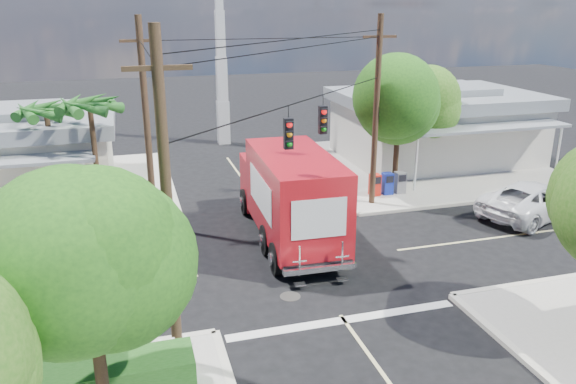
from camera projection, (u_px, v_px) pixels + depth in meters
name	position (u px, v px, depth m)	size (l,w,h in m)	color
ground	(303.00, 262.00, 21.45)	(120.00, 120.00, 0.00)	black
sidewalk_ne	(419.00, 165.00, 34.21)	(14.12, 14.12, 0.14)	#A49F94
sidewalk_nw	(34.00, 197.00, 28.46)	(14.12, 14.12, 0.14)	#A49F94
road_markings	(315.00, 280.00, 20.11)	(32.00, 32.00, 0.01)	beige
building_ne	(436.00, 123.00, 34.91)	(11.80, 10.20, 4.50)	beige
building_nw	(8.00, 150.00, 28.92)	(10.80, 10.20, 4.30)	beige
radio_tower	(221.00, 62.00, 37.99)	(0.80, 0.80, 17.00)	silver
tree_sw_front	(88.00, 267.00, 11.36)	(3.88, 3.78, 6.03)	#422D1C
tree_ne_front	(400.00, 101.00, 27.99)	(4.21, 4.14, 6.66)	#422D1C
tree_ne_back	(424.00, 103.00, 30.86)	(3.77, 3.66, 5.82)	#422D1C
palm_nw_front	(90.00, 108.00, 24.69)	(3.01, 3.08, 5.59)	#422D1C
palm_nw_back	(46.00, 113.00, 25.65)	(3.01, 3.08, 5.19)	#422D1C
utility_poles	(250.00, 136.00, 21.00)	(12.00, 10.68, 9.00)	#473321
picket_fence	(74.00, 369.00, 14.08)	(5.94, 0.06, 1.00)	silver
vending_boxes	(387.00, 184.00, 28.59)	(1.90, 0.50, 1.10)	red
delivery_truck	(290.00, 195.00, 23.01)	(3.12, 8.99, 3.85)	black
parked_car	(533.00, 200.00, 25.88)	(2.70, 5.86, 1.63)	silver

